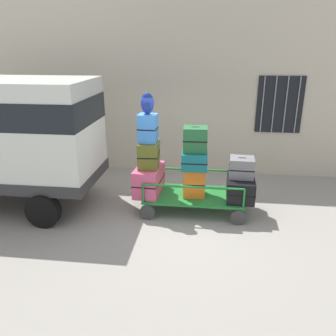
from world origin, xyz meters
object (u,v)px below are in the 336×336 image
(suitcase_center_middle, at_px, (242,167))
(backpack, at_px, (147,103))
(suitcase_left_bottom, at_px, (149,180))
(suitcase_center_bottom, at_px, (240,188))
(suitcase_midleft_middle, at_px, (195,160))
(suitcase_midleft_top, at_px, (195,139))
(suitcase_left_top, at_px, (148,128))
(suitcase_midleft_bottom, at_px, (194,182))
(luggage_cart, at_px, (194,197))
(suitcase_left_middle, at_px, (149,154))

(suitcase_center_middle, relative_size, backpack, 1.22)
(suitcase_left_bottom, height_order, suitcase_center_bottom, suitcase_left_bottom)
(suitcase_center_middle, distance_m, backpack, 2.40)
(suitcase_midleft_middle, xyz_separation_m, suitcase_midleft_top, (0.00, 0.04, 0.45))
(suitcase_left_top, relative_size, suitcase_center_bottom, 0.65)
(suitcase_midleft_bottom, xyz_separation_m, suitcase_midleft_middle, (0.00, -0.01, 0.50))
(suitcase_midleft_bottom, xyz_separation_m, suitcase_center_middle, (1.00, 0.04, 0.37))
(luggage_cart, distance_m, suitcase_midleft_top, 1.33)
(backpack, bearing_deg, suitcase_center_middle, 1.50)
(suitcase_center_bottom, relative_size, suitcase_center_middle, 1.75)
(suitcase_left_top, height_order, suitcase_center_middle, suitcase_left_top)
(suitcase_center_bottom, distance_m, backpack, 2.67)
(suitcase_midleft_top, bearing_deg, luggage_cart, -90.00)
(luggage_cart, xyz_separation_m, suitcase_midleft_middle, (0.00, -0.04, 0.88))
(suitcase_left_middle, height_order, suitcase_center_middle, suitcase_left_middle)
(suitcase_center_bottom, xyz_separation_m, suitcase_center_middle, (-0.00, 0.04, 0.45))
(suitcase_midleft_middle, xyz_separation_m, suitcase_center_middle, (1.00, 0.04, -0.14))
(luggage_cart, height_order, suitcase_midleft_middle, suitcase_midleft_middle)
(suitcase_center_bottom, bearing_deg, suitcase_midleft_bottom, 179.94)
(luggage_cart, relative_size, suitcase_left_middle, 3.28)
(backpack, bearing_deg, suitcase_midleft_bottom, 0.97)
(suitcase_left_top, bearing_deg, suitcase_center_bottom, -0.20)
(suitcase_left_bottom, bearing_deg, luggage_cart, -0.11)
(luggage_cart, bearing_deg, suitcase_left_top, -178.63)
(backpack, bearing_deg, suitcase_midleft_middle, 0.49)
(suitcase_left_middle, height_order, backpack, backpack)
(luggage_cart, relative_size, suitcase_midleft_middle, 3.97)
(suitcase_left_bottom, xyz_separation_m, backpack, (0.00, -0.05, 1.70))
(suitcase_center_bottom, bearing_deg, suitcase_midleft_middle, -179.58)
(suitcase_midleft_top, distance_m, backpack, 1.24)
(suitcase_left_bottom, relative_size, backpack, 2.29)
(backpack, bearing_deg, luggage_cart, 2.67)
(suitcase_midleft_middle, height_order, suitcase_center_middle, suitcase_midleft_middle)
(suitcase_midleft_bottom, bearing_deg, suitcase_center_bottom, -0.06)
(suitcase_midleft_top, xyz_separation_m, suitcase_center_middle, (1.00, -0.00, -0.59))
(suitcase_left_middle, bearing_deg, suitcase_left_bottom, -90.00)
(suitcase_left_bottom, xyz_separation_m, suitcase_midleft_middle, (1.00, -0.04, 0.52))
(suitcase_left_bottom, height_order, suitcase_left_top, suitcase_left_top)
(suitcase_left_top, height_order, backpack, backpack)
(suitcase_left_top, xyz_separation_m, suitcase_midleft_bottom, (1.00, -0.01, -1.16))
(suitcase_center_bottom, bearing_deg, suitcase_center_middle, 90.00)
(suitcase_midleft_middle, bearing_deg, suitcase_left_bottom, 177.71)
(suitcase_left_top, height_order, suitcase_midleft_bottom, suitcase_left_top)
(suitcase_center_bottom, height_order, backpack, backpack)
(suitcase_midleft_top, distance_m, suitcase_center_bottom, 1.44)
(suitcase_left_bottom, relative_size, suitcase_center_middle, 1.89)
(luggage_cart, bearing_deg, suitcase_center_bottom, -1.76)
(suitcase_midleft_middle, distance_m, suitcase_center_middle, 1.01)
(suitcase_midleft_bottom, height_order, suitcase_midleft_middle, suitcase_midleft_middle)
(suitcase_center_middle, bearing_deg, suitcase_midleft_top, 179.96)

